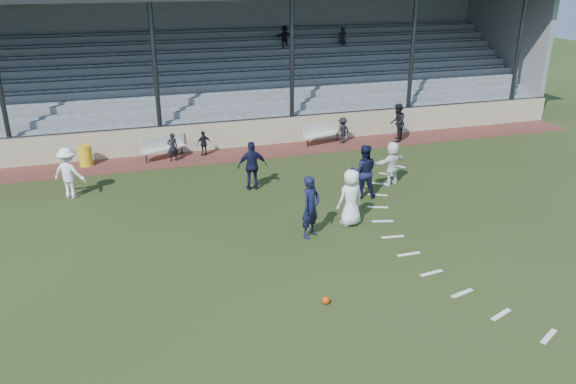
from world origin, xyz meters
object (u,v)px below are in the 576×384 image
at_px(player_navy_lead, 311,207).
at_px(official, 397,123).
at_px(bench_right, 322,131).
at_px(football, 326,300).
at_px(player_white_lead, 351,198).
at_px(bench_left, 163,145).
at_px(trash_bin, 86,156).

distance_m(player_navy_lead, official, 10.93).
xyz_separation_m(bench_right, football, (-4.56, -12.59, -0.49)).
bearing_deg(bench_right, player_white_lead, -118.97).
bearing_deg(official, bench_right, -67.66).
height_order(football, official, official).
distance_m(football, official, 14.36).
xyz_separation_m(bench_left, football, (2.66, -12.57, -0.49)).
height_order(bench_left, bench_right, same).
bearing_deg(player_navy_lead, trash_bin, 91.71).
distance_m(football, player_navy_lead, 3.83).
height_order(bench_left, official, official).
height_order(bench_left, player_white_lead, player_white_lead).
bearing_deg(bench_right, bench_left, 165.81).
height_order(bench_right, player_navy_lead, player_navy_lead).
xyz_separation_m(bench_left, bench_right, (7.22, 0.03, 0.00)).
height_order(bench_left, football, bench_left).
relative_size(bench_left, player_white_lead, 1.09).
bearing_deg(football, player_white_lead, 59.99).
bearing_deg(official, player_navy_lead, -7.05).
relative_size(football, player_white_lead, 0.11).
height_order(player_white_lead, official, player_white_lead).
relative_size(bench_left, official, 1.12).
height_order(player_white_lead, player_navy_lead, player_navy_lead).
bearing_deg(trash_bin, player_navy_lead, -52.94).
relative_size(player_white_lead, official, 1.03).
bearing_deg(player_navy_lead, bench_left, 76.17).
bearing_deg(player_white_lead, trash_bin, -59.91).
xyz_separation_m(player_white_lead, player_navy_lead, (-1.48, -0.43, 0.05)).
distance_m(bench_left, official, 10.70).
height_order(bench_right, official, official).
distance_m(player_white_lead, player_navy_lead, 1.55).
xyz_separation_m(bench_left, official, (10.68, -0.67, 0.33)).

